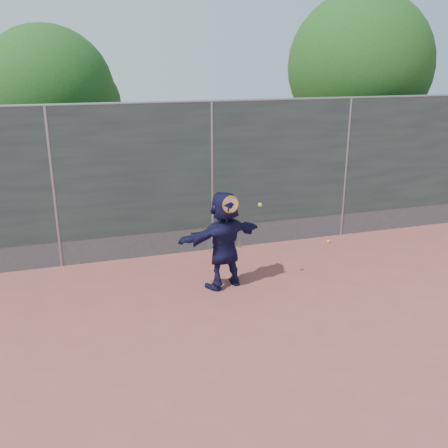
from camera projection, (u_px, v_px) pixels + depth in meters
name	position (u px, v px, depth m)	size (l,w,h in m)	color
ground	(280.00, 332.00, 7.20)	(80.00, 80.00, 0.00)	#9E4C42
player	(224.00, 240.00, 8.43)	(1.57, 0.50, 1.70)	#151439
ball_ground	(329.00, 241.00, 10.71)	(0.07, 0.07, 0.07)	yellow
fence	(212.00, 174.00, 9.88)	(20.00, 0.06, 3.03)	#38423D
swing_action	(233.00, 206.00, 8.08)	(0.71, 0.14, 0.51)	orange
tree_right	(364.00, 70.00, 12.64)	(3.78, 3.60, 5.39)	#382314
tree_left	(55.00, 97.00, 11.41)	(3.15, 3.00, 4.53)	#382314
weed_clump	(228.00, 243.00, 10.31)	(0.68, 0.07, 0.30)	#387226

